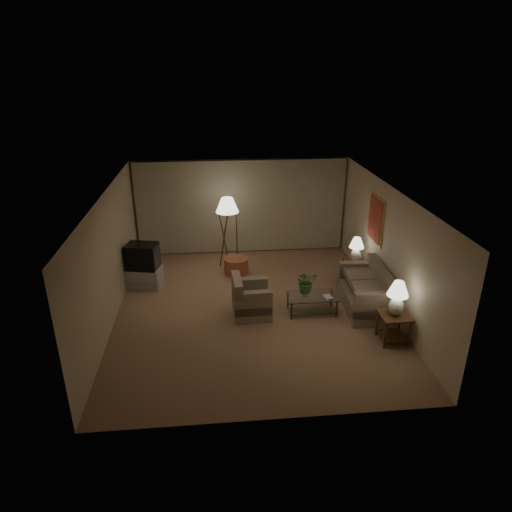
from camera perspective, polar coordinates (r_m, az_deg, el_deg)
The scene contains 16 objects.
ground at distance 10.39m, azimuth -0.44°, elevation -6.55°, with size 7.00×7.00×0.00m, color #906F4F.
room_shell at distance 11.06m, azimuth -1.06°, elevation 5.25°, with size 6.04×7.02×2.72m.
sofa at distance 10.51m, azimuth 13.41°, elevation -4.45°, with size 1.85×1.08×0.77m.
armchair at distance 10.00m, azimuth -0.56°, elevation -5.49°, with size 0.90×0.86×0.71m.
side_table_near at distance 9.46m, azimuth 16.84°, elevation -7.97°, with size 0.58×0.58×0.60m.
side_table_far at distance 11.61m, azimuth 12.21°, elevation -1.51°, with size 0.54×0.46×0.60m.
table_lamp_near at distance 9.17m, azimuth 17.27°, elevation -4.72°, with size 0.41×0.41×0.71m.
table_lamp_far at distance 11.40m, azimuth 12.45°, elevation 1.06°, with size 0.36×0.36×0.62m.
coffee_table at distance 10.16m, azimuth 7.02°, elevation -5.66°, with size 1.14×0.62×0.41m.
tv_cabinet at distance 11.58m, azimuth -13.76°, elevation -2.58°, with size 0.92×0.68×0.50m, color #A7A7A9.
crt_tv at distance 11.35m, azimuth -14.02°, elevation -0.03°, with size 0.82×0.66×0.62m, color black.
floor_lamp at distance 12.27m, azimuth -3.54°, elevation 3.24°, with size 0.61×0.61×1.87m.
ottoman at distance 11.98m, azimuth -2.50°, elevation -1.22°, with size 0.63×0.63×0.42m, color #AB5839.
vase at distance 10.03m, azimuth 6.25°, elevation -4.60°, with size 0.16×0.16×0.17m, color white.
flowers at distance 9.87m, azimuth 6.33°, elevation -2.84°, with size 0.46×0.40×0.51m, color #357232.
book at distance 10.06m, azimuth 8.58°, elevation -5.12°, with size 0.16×0.22×0.02m, color olive.
Camera 1 is at (-0.81, -8.99, 5.14)m, focal length 32.00 mm.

